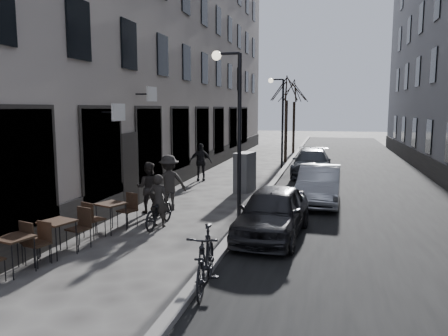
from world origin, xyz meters
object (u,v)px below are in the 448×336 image
at_px(tree_far, 294,91).
at_px(bistro_set_a, 15,251).
at_px(car_near, 273,212).
at_px(car_far, 312,163).
at_px(pedestrian_near, 148,187).
at_px(moped, 206,259).
at_px(bistro_set_c, 111,214).
at_px(bistro_set_b, 58,234).
at_px(pedestrian_mid, 169,183).
at_px(streetlamp_far, 280,113).
at_px(tree_near, 287,88).
at_px(pedestrian_far, 201,162).
at_px(bicycle, 159,211).
at_px(car_mid, 319,185).
at_px(streetlamp_near, 234,117).
at_px(utility_cabinet, 245,172).

bearing_deg(tree_far, bistro_set_a, -97.68).
height_order(car_near, car_far, car_near).
xyz_separation_m(bistro_set_a, car_near, (4.85, 3.87, 0.20)).
relative_size(pedestrian_near, moped, 0.85).
distance_m(tree_far, bistro_set_c, 23.59).
bearing_deg(bistro_set_b, moped, 1.22).
bearing_deg(pedestrian_near, pedestrian_mid, -149.27).
xyz_separation_m(streetlamp_far, tree_near, (0.07, 3.00, 1.50)).
xyz_separation_m(pedestrian_far, moped, (3.73, -12.06, -0.30)).
bearing_deg(pedestrian_far, bistro_set_a, -106.07).
relative_size(tree_far, bicycle, 3.18).
xyz_separation_m(tree_far, car_mid, (2.40, -17.84, -3.99)).
xyz_separation_m(streetlamp_near, bicycle, (-1.96, -1.17, -2.69)).
distance_m(streetlamp_far, bistro_set_c, 14.58).
bearing_deg(streetlamp_far, moped, -88.03).
relative_size(tree_far, car_near, 1.44).
relative_size(car_near, car_far, 0.86).
xyz_separation_m(streetlamp_near, pedestrian_mid, (-2.42, 0.88, -2.23)).
bearing_deg(streetlamp_far, bistro_set_c, -102.17).
bearing_deg(car_mid, pedestrian_near, -151.07).
height_order(streetlamp_far, car_near, streetlamp_far).
bearing_deg(utility_cabinet, tree_near, 97.86).
bearing_deg(streetlamp_near, tree_near, 89.72).
bearing_deg(tree_near, car_near, -85.45).
bearing_deg(car_far, streetlamp_near, -101.31).
distance_m(bistro_set_b, pedestrian_near, 4.50).
height_order(streetlamp_near, utility_cabinet, streetlamp_near).
height_order(tree_near, moped, tree_near).
relative_size(bicycle, pedestrian_near, 1.07).
height_order(tree_near, pedestrian_mid, tree_near).
distance_m(pedestrian_mid, pedestrian_far, 6.11).
bearing_deg(pedestrian_mid, tree_near, -134.87).
distance_m(streetlamp_far, bistro_set_a, 17.84).
xyz_separation_m(pedestrian_near, moped, (3.54, -5.50, -0.24)).
bearing_deg(pedestrian_far, tree_near, 53.77).
bearing_deg(tree_near, pedestrian_mid, -100.03).
bearing_deg(moped, tree_near, 84.19).
relative_size(car_near, moped, 2.02).
bearing_deg(utility_cabinet, bistro_set_b, -95.59).
xyz_separation_m(tree_near, car_near, (1.31, -16.41, -3.99)).
height_order(utility_cabinet, pedestrian_mid, pedestrian_mid).
relative_size(tree_far, bistro_set_c, 3.35).
distance_m(utility_cabinet, pedestrian_far, 3.39).
relative_size(bistro_set_c, car_mid, 0.41).
bearing_deg(bistro_set_a, utility_cabinet, 87.16).
bearing_deg(car_mid, car_far, 96.57).
height_order(tree_far, bistro_set_a, tree_far).
height_order(tree_far, pedestrian_near, tree_far).
distance_m(tree_far, pedestrian_near, 21.19).
xyz_separation_m(tree_near, moped, (0.52, -20.11, -4.07)).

